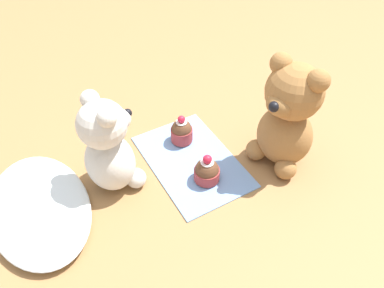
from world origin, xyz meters
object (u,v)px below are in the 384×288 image
(teddy_bear_cream, at_px, (109,147))
(cupcake_near_cream_bear, at_px, (206,171))
(cupcake_near_tan_bear, at_px, (182,131))
(teddy_bear_tan, at_px, (288,117))

(teddy_bear_cream, relative_size, cupcake_near_cream_bear, 3.21)
(cupcake_near_cream_bear, distance_m, cupcake_near_tan_bear, 0.13)
(teddy_bear_tan, distance_m, cupcake_near_cream_bear, 0.20)
(teddy_bear_cream, bearing_deg, teddy_bear_tan, -116.29)
(teddy_bear_tan, xyz_separation_m, cupcake_near_cream_bear, (0.03, 0.18, -0.10))
(cupcake_near_cream_bear, bearing_deg, cupcake_near_tan_bear, -5.79)
(teddy_bear_cream, relative_size, cupcake_near_tan_bear, 3.07)
(teddy_bear_cream, height_order, cupcake_near_tan_bear, teddy_bear_cream)
(teddy_bear_cream, xyz_separation_m, cupcake_near_tan_bear, (0.04, -0.18, -0.07))
(cupcake_near_cream_bear, height_order, cupcake_near_tan_bear, cupcake_near_tan_bear)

